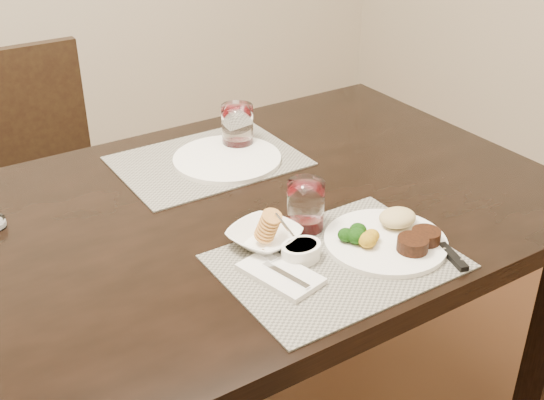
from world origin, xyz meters
TOP-DOWN VIEW (x-y plane):
  - dining_table at (0.00, 0.00)m, footprint 2.00×1.00m
  - chair_far at (0.00, 0.93)m, footprint 0.42×0.42m
  - placemat_near at (0.28, -0.31)m, footprint 0.46×0.34m
  - placemat_far at (0.28, 0.24)m, footprint 0.46×0.34m
  - dinner_plate at (0.42, -0.31)m, footprint 0.26×0.26m
  - napkin_fork at (0.16, -0.29)m, footprint 0.13×0.18m
  - steak_knife at (0.48, -0.40)m, footprint 0.05×0.22m
  - cracker_bowl at (0.19, -0.18)m, footprint 0.18×0.18m
  - sauce_ramekin at (0.22, -0.26)m, footprint 0.09×0.13m
  - wine_glass_near at (0.30, -0.17)m, footprint 0.08×0.08m
  - far_plate at (0.32, 0.21)m, footprint 0.28×0.28m
  - wine_glass_far at (0.39, 0.28)m, footprint 0.08×0.08m

SIDE VIEW (x-z plane):
  - chair_far at x=0.00m, z-range 0.05..0.95m
  - dining_table at x=0.00m, z-range 0.29..1.04m
  - placemat_near at x=0.28m, z-range 0.75..0.75m
  - placemat_far at x=0.28m, z-range 0.75..0.75m
  - steak_knife at x=0.48m, z-range 0.75..0.76m
  - far_plate at x=0.32m, z-range 0.75..0.77m
  - napkin_fork at x=0.16m, z-range 0.75..0.77m
  - dinner_plate at x=0.42m, z-range 0.75..0.79m
  - sauce_ramekin at x=0.22m, z-range 0.74..0.81m
  - cracker_bowl at x=0.19m, z-range 0.74..0.80m
  - wine_glass_near at x=0.30m, z-range 0.75..0.86m
  - wine_glass_far at x=0.39m, z-range 0.75..0.86m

